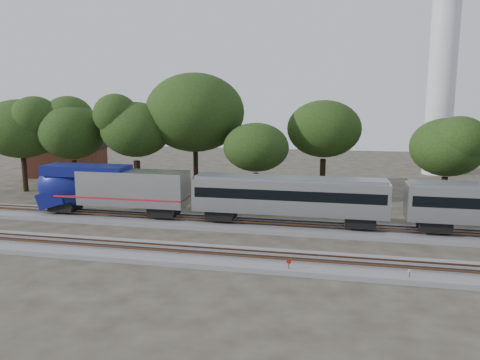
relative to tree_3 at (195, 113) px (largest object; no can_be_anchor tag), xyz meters
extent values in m
plane|color=#383328|center=(11.18, -20.79, -10.83)|extent=(160.00, 160.00, 0.00)
cube|color=slate|center=(11.18, -14.79, -10.63)|extent=(160.00, 5.00, 0.40)
cube|color=brown|center=(11.18, -15.51, -10.18)|extent=(160.00, 0.08, 0.15)
cube|color=brown|center=(11.18, -14.07, -10.18)|extent=(160.00, 0.08, 0.15)
cube|color=slate|center=(11.18, -24.79, -10.63)|extent=(160.00, 5.00, 0.40)
cube|color=brown|center=(11.18, -25.51, -10.18)|extent=(160.00, 0.08, 0.15)
cube|color=brown|center=(11.18, -24.07, -10.18)|extent=(160.00, 0.08, 0.15)
cube|color=#B0B2B7|center=(-2.18, -14.79, -7.35)|extent=(11.44, 3.24, 3.56)
ellipsoid|color=navy|center=(-10.38, -14.79, -7.62)|extent=(5.83, 3.37, 4.96)
cube|color=navy|center=(-7.47, -14.79, -5.68)|extent=(9.17, 3.17, 1.08)
cube|color=black|center=(-9.84, -14.79, -6.54)|extent=(0.48, 2.48, 1.41)
cube|color=#AE1A2A|center=(-3.47, -14.79, -8.27)|extent=(14.03, 3.28, 0.19)
cube|color=black|center=(-10.22, -14.79, -9.62)|extent=(2.81, 2.37, 0.97)
cube|color=black|center=(1.11, -14.79, -9.62)|extent=(2.81, 2.37, 0.97)
cube|color=#B0B2B7|center=(14.05, -14.79, -7.52)|extent=(18.77, 3.24, 3.24)
cube|color=black|center=(14.05, -14.79, -7.19)|extent=(18.13, 3.29, 0.97)
cube|color=gray|center=(14.05, -14.79, -5.84)|extent=(18.34, 2.59, 0.38)
cube|color=black|center=(7.25, -14.79, -9.62)|extent=(2.81, 2.37, 0.97)
cube|color=black|center=(20.85, -14.79, -9.62)|extent=(2.81, 2.37, 0.97)
cube|color=black|center=(27.47, -14.79, -9.62)|extent=(2.81, 2.37, 0.97)
cylinder|color=#512D19|center=(15.38, -26.80, -10.33)|extent=(0.07, 0.07, 1.02)
cylinder|color=#B5150C|center=(15.38, -26.80, -9.88)|extent=(0.36, 0.09, 0.36)
cylinder|color=#512D19|center=(23.76, -26.67, -10.41)|extent=(0.06, 0.06, 0.86)
cylinder|color=silver|center=(23.76, -26.67, -10.02)|extent=(0.30, 0.12, 0.31)
cube|color=#512D19|center=(18.54, -26.77, -10.68)|extent=(0.54, 0.38, 0.30)
cylinder|color=silver|center=(34.82, 24.53, 4.65)|extent=(4.42, 4.42, 30.97)
cone|color=silver|center=(34.82, 24.53, -8.62)|extent=(7.08, 7.08, 4.42)
cube|color=brown|center=(-25.33, 9.96, -8.69)|extent=(11.33, 8.41, 4.28)
cube|color=black|center=(-25.33, 9.96, -6.07)|extent=(11.54, 8.62, 0.96)
cylinder|color=black|center=(-23.53, -3.38, -8.51)|extent=(0.70, 0.70, 4.64)
ellipsoid|color=black|center=(-23.53, -3.38, -2.21)|extent=(8.76, 8.76, 7.44)
cylinder|color=black|center=(-16.22, -2.80, -8.61)|extent=(0.70, 0.70, 4.44)
ellipsoid|color=black|center=(-16.22, -2.80, -2.59)|extent=(8.37, 8.37, 7.12)
cylinder|color=black|center=(-6.93, -3.30, -8.48)|extent=(0.70, 0.70, 4.70)
ellipsoid|color=black|center=(-6.93, -3.30, -2.10)|extent=(8.87, 8.87, 7.54)
cylinder|color=black|center=(0.00, 0.00, -7.91)|extent=(0.70, 0.70, 5.84)
ellipsoid|color=black|center=(0.00, 0.00, 0.02)|extent=(11.02, 11.02, 9.37)
cylinder|color=black|center=(8.82, -3.72, -8.99)|extent=(0.70, 0.70, 3.68)
ellipsoid|color=black|center=(8.82, -3.72, -4.00)|extent=(6.94, 6.94, 5.90)
cylinder|color=black|center=(16.62, 3.74, -8.49)|extent=(0.70, 0.70, 4.68)
ellipsoid|color=black|center=(16.62, 3.74, -2.13)|extent=(8.83, 8.83, 7.51)
cylinder|color=black|center=(30.41, -3.87, -8.86)|extent=(0.70, 0.70, 3.94)
ellipsoid|color=black|center=(30.41, -3.87, -3.51)|extent=(7.44, 7.44, 6.32)
camera|label=1|loc=(18.65, -59.26, 1.79)|focal=35.00mm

